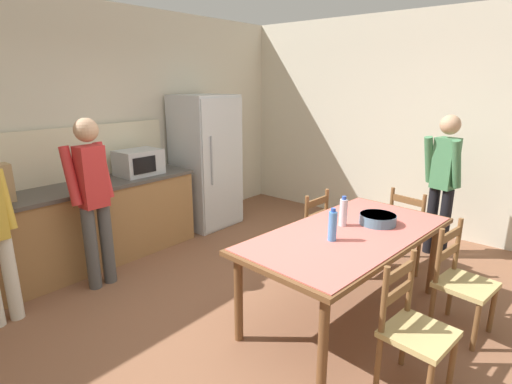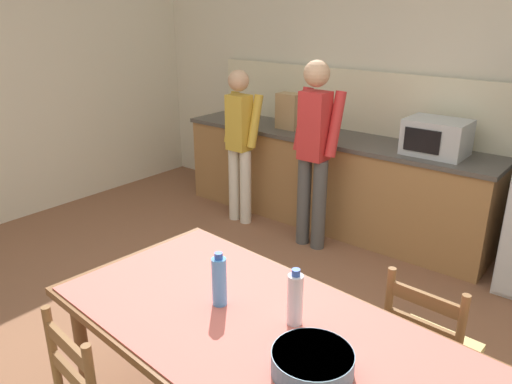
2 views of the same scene
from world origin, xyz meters
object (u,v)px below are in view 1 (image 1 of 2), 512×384
microwave (139,162)px  bottle_off_centre (343,212)px  dining_table (348,240)px  person_at_counter (93,195)px  chair_head_end (411,230)px  person_by_table (443,179)px  serving_bowl (378,219)px  bottle_near_centre (333,226)px  refrigerator (206,162)px  chair_side_far_right (306,232)px  chair_side_near_right (461,282)px  chair_side_near_left (413,330)px

microwave → bottle_off_centre: (0.34, -2.56, -0.17)m
dining_table → person_at_counter: (-1.11, 2.16, 0.24)m
chair_head_end → person_by_table: person_by_table is taller
serving_bowl → bottle_near_centre: bearing=168.6°
refrigerator → serving_bowl: 2.80m
microwave → person_by_table: person_by_table is taller
bottle_off_centre → serving_bowl: (0.24, -0.22, -0.07)m
chair_side_far_right → chair_head_end: same height
microwave → bottle_near_centre: bearing=-90.4°
chair_side_far_right → person_by_table: person_by_table is taller
refrigerator → chair_side_near_right: (-0.45, -3.48, -0.48)m
microwave → chair_side_near_right: (0.63, -3.50, -0.63)m
bottle_near_centre → chair_side_far_right: bottle_near_centre is taller
refrigerator → chair_side_near_right: refrigerator is taller
serving_bowl → person_by_table: size_ratio=0.19×
bottle_near_centre → bottle_off_centre: size_ratio=1.00×
refrigerator → microwave: bearing=179.0°
microwave → chair_side_far_right: bearing=-68.7°
dining_table → chair_side_near_left: chair_side_near_left is taller
refrigerator → serving_bowl: size_ratio=5.75×
dining_table → serving_bowl: serving_bowl is taller
microwave → chair_side_near_left: 3.50m
chair_side_near_right → person_at_counter: 3.38m
refrigerator → person_by_table: (1.01, -2.87, 0.01)m
chair_side_near_right → chair_head_end: bearing=46.6°
bottle_off_centre → chair_side_near_right: (0.28, -0.94, -0.47)m
bottle_off_centre → chair_head_end: bearing=-10.1°
serving_bowl → person_by_table: bearing=-4.2°
chair_side_far_right → refrigerator: bearing=-96.9°
chair_side_near_right → chair_side_near_left: 0.91m
dining_table → chair_side_far_right: size_ratio=2.29×
microwave → dining_table: microwave is taller
microwave → dining_table: 2.71m
serving_bowl → chair_side_far_right: 0.96m
bottle_near_centre → chair_side_near_right: (0.65, -0.85, -0.47)m
serving_bowl → chair_side_far_right: chair_side_far_right is taller
person_at_counter → person_by_table: bearing=-128.7°
bottle_off_centre → person_by_table: bearing=-10.8°
microwave → chair_side_far_right: (0.75, -1.92, -0.63)m
refrigerator → serving_bowl: (-0.50, -2.76, -0.09)m
bottle_near_centre → chair_head_end: 1.62m
chair_side_near_left → serving_bowl: bearing=43.6°
chair_side_far_right → chair_side_near_left: bearing=58.9°
chair_side_near_left → chair_head_end: size_ratio=1.00×
refrigerator → bottle_near_centre: 2.86m
chair_side_far_right → chair_side_near_left: (-1.02, -1.52, 0.00)m
dining_table → person_by_table: size_ratio=1.26×
bottle_near_centre → chair_side_near_left: 0.94m
serving_bowl → microwave: bearing=101.8°
serving_bowl → chair_side_near_left: bearing=-142.5°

